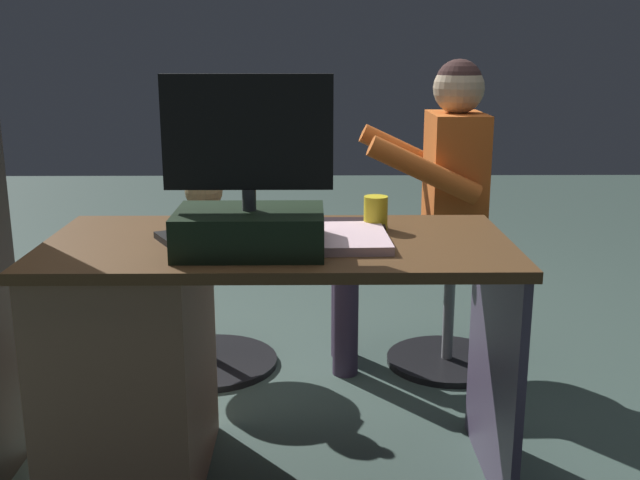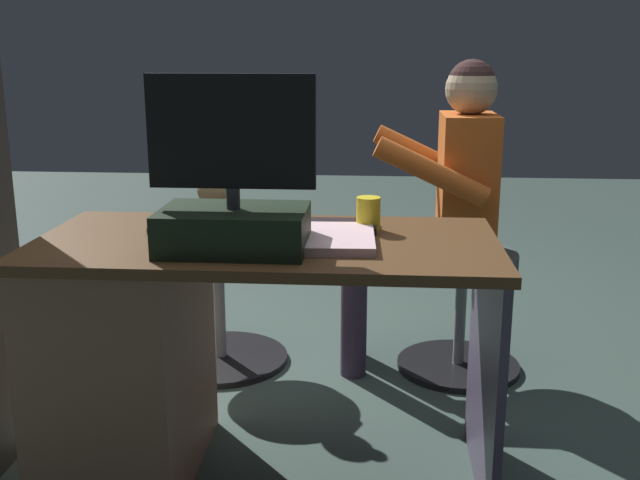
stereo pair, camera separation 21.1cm
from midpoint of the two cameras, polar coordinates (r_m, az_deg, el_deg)
name	(u,v)px [view 1 (the left image)]	position (r m, az deg, el deg)	size (l,w,h in m)	color
ground_plane	(286,410)	(2.72, -4.88, -12.74)	(10.00, 10.00, 0.00)	#3D524B
desk	(166,353)	(2.24, -14.24, -8.33)	(1.28, 0.63, 0.72)	brown
monitor	(249,208)	(1.95, -8.46, 2.38)	(0.43, 0.26, 0.45)	black
keyboard	(312,226)	(2.20, -3.37, 1.06)	(0.42, 0.14, 0.02)	black
computer_mouse	(203,222)	(2.25, -11.54, 1.30)	(0.06, 0.10, 0.04)	#22282B
cup	(376,213)	(2.19, 1.47, 2.05)	(0.07, 0.07, 0.10)	yellow
tv_remote	(170,240)	(2.10, -14.13, -0.01)	(0.04, 0.15, 0.02)	black
notebook_binder	(347,238)	(2.04, -0.93, 0.12)	(0.22, 0.30, 0.02)	silver
office_chair_teddy	(208,300)	(3.02, -10.46, -4.52)	(0.54, 0.54, 0.48)	black
teddy_bear	(205,213)	(2.94, -10.73, 2.00)	(0.22, 0.22, 0.32)	#907E53
visitor_chair	(449,295)	(3.01, 7.77, -4.19)	(0.48, 0.48, 0.48)	black
person	(429,192)	(2.89, 6.18, 3.64)	(0.56, 0.47, 1.20)	orange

